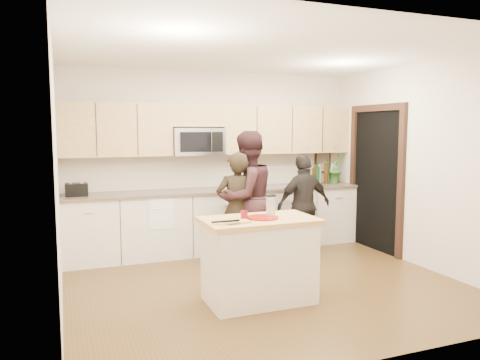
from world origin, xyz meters
name	(u,v)px	position (x,y,z in m)	size (l,w,h in m)	color
floor	(265,284)	(0.00, 0.00, 0.00)	(4.50, 4.50, 0.00)	#51381B
room_shell	(266,138)	(0.00, 0.00, 1.73)	(4.52, 4.02, 2.71)	beige
back_cabinetry	(220,220)	(0.00, 1.69, 0.47)	(4.50, 0.66, 0.94)	silver
upper_cabinetry	(218,129)	(0.03, 1.83, 1.84)	(4.50, 0.33, 0.75)	tan
microwave	(197,142)	(-0.31, 1.80, 1.65)	(0.76, 0.41, 0.40)	silver
doorway	(376,174)	(2.23, 0.90, 1.16)	(0.06, 1.25, 2.20)	black
framed_picture	(323,162)	(1.95, 1.98, 1.28)	(0.30, 0.03, 0.38)	black
dish_towel	(159,204)	(-0.95, 1.50, 0.80)	(0.34, 0.60, 0.48)	white
island	(259,260)	(-0.29, -0.47, 0.45)	(1.20, 0.70, 0.90)	silver
red_plate	(262,218)	(-0.25, -0.48, 0.91)	(0.34, 0.34, 0.02)	maroon
box_grater	(271,205)	(-0.15, -0.47, 1.03)	(0.10, 0.06, 0.23)	silver
drink_glass	(244,215)	(-0.46, -0.49, 0.95)	(0.07, 0.07, 0.10)	maroon
cutting_board	(237,221)	(-0.58, -0.59, 0.91)	(0.25, 0.19, 0.02)	tan
tongs	(226,221)	(-0.71, -0.62, 0.93)	(0.29, 0.03, 0.02)	black
knife	(231,223)	(-0.68, -0.69, 0.92)	(0.20, 0.02, 0.01)	silver
toaster	(76,190)	(-2.03, 1.67, 1.03)	(0.29, 0.21, 0.18)	black
bottle_cluster	(321,173)	(1.75, 1.71, 1.11)	(0.63, 0.26, 0.40)	black
orchid	(336,168)	(2.04, 1.72, 1.19)	(0.28, 0.22, 0.50)	#376F2C
woman_left	(237,210)	(-0.05, 0.82, 0.77)	(0.56, 0.37, 1.53)	black
woman_center	(247,198)	(0.12, 0.90, 0.91)	(0.88, 0.69, 1.81)	black
woman_right	(304,205)	(1.05, 0.98, 0.74)	(0.87, 0.36, 1.48)	black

